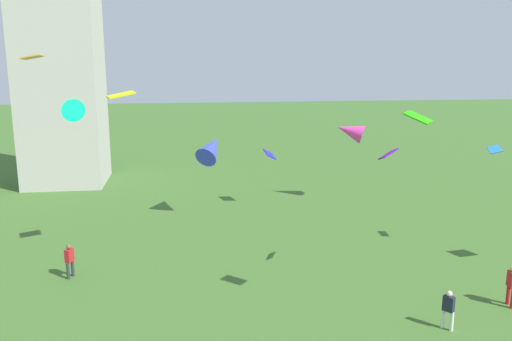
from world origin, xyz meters
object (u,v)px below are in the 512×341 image
at_px(person_0, 448,308).
at_px(kite_flying_8, 121,95).
at_px(kite_flying_9, 350,131).
at_px(person_2, 512,283).
at_px(person_4, 70,259).
at_px(kite_flying_0, 32,57).
at_px(kite_flying_11, 270,154).
at_px(kite_flying_2, 388,154).
at_px(kite_flying_3, 212,148).
at_px(kite_flying_4, 76,115).
at_px(kite_flying_10, 495,149).
at_px(kite_flying_6, 418,117).

bearing_deg(person_0, kite_flying_8, 18.50).
relative_size(kite_flying_8, kite_flying_9, 0.59).
relative_size(person_0, person_2, 0.88).
bearing_deg(kite_flying_8, kite_flying_9, -162.41).
bearing_deg(person_0, person_4, 26.68).
bearing_deg(kite_flying_0, kite_flying_11, 7.39).
relative_size(kite_flying_2, kite_flying_9, 0.44).
distance_m(kite_flying_0, kite_flying_8, 11.80).
relative_size(kite_flying_2, kite_flying_3, 0.38).
relative_size(kite_flying_4, kite_flying_11, 1.31).
relative_size(kite_flying_0, kite_flying_3, 0.50).
bearing_deg(kite_flying_4, kite_flying_11, -131.23).
xyz_separation_m(kite_flying_3, kite_flying_10, (14.31, -8.94, 1.13)).
bearing_deg(kite_flying_8, kite_flying_4, 41.72).
bearing_deg(kite_flying_9, kite_flying_8, -34.41).
height_order(kite_flying_2, kite_flying_8, kite_flying_8).
bearing_deg(kite_flying_4, person_2, 165.78).
distance_m(person_4, kite_flying_0, 14.94).
xyz_separation_m(kite_flying_10, kite_flying_11, (-10.19, 10.67, -1.95)).
distance_m(kite_flying_8, kite_flying_10, 19.25).
relative_size(person_4, kite_flying_2, 1.54).
relative_size(kite_flying_6, kite_flying_8, 0.75).
bearing_deg(person_0, kite_flying_0, 8.37).
xyz_separation_m(kite_flying_0, kite_flying_2, (18.49, -13.55, -4.25)).
bearing_deg(person_2, kite_flying_4, -95.75).
distance_m(kite_flying_4, kite_flying_10, 20.82).
distance_m(kite_flying_3, kite_flying_11, 4.55).
height_order(kite_flying_0, kite_flying_6, kite_flying_0).
bearing_deg(kite_flying_3, person_2, 158.03).
bearing_deg(person_4, kite_flying_8, 137.02).
bearing_deg(person_0, kite_flying_6, 45.12).
bearing_deg(kite_flying_10, person_2, 172.24).
height_order(person_0, kite_flying_8, kite_flying_8).
height_order(person_4, kite_flying_9, kite_flying_9).
xyz_separation_m(person_2, kite_flying_3, (-11.91, 14.91, 3.58)).
distance_m(person_2, person_4, 20.11).
distance_m(person_4, kite_flying_11, 16.17).
distance_m(person_0, kite_flying_4, 17.19).
xyz_separation_m(kite_flying_0, kite_flying_3, (11.18, -1.63, -5.84)).
distance_m(kite_flying_0, kite_flying_11, 16.69).
bearing_deg(kite_flying_2, person_0, -163.10).
distance_m(person_4, kite_flying_8, 8.29).
distance_m(kite_flying_6, kite_flying_10, 10.90).
xyz_separation_m(person_2, kite_flying_11, (-7.79, 16.64, 2.76)).
bearing_deg(person_2, kite_flying_10, 165.27).
height_order(person_2, kite_flying_8, kite_flying_8).
bearing_deg(kite_flying_6, kite_flying_11, 140.00).
distance_m(kite_flying_8, kite_flying_11, 14.07).
xyz_separation_m(person_4, kite_flying_0, (-3.79, 10.88, 9.51)).
xyz_separation_m(kite_flying_2, kite_flying_11, (-3.18, 13.65, -2.41)).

